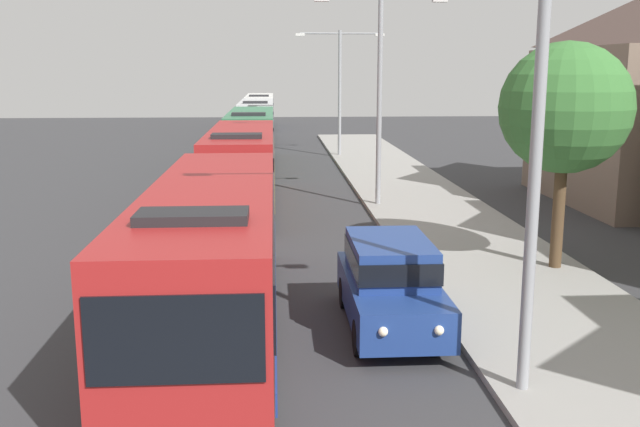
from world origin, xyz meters
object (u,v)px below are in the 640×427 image
(bus_middle, at_px, (251,136))
(roadside_tree, at_px, (565,109))
(streetlamp_near, at_px, (541,78))
(white_suv, at_px, (390,280))
(bus_lead, at_px, (213,250))
(streetlamp_far, at_px, (340,79))
(streetlamp_mid, at_px, (380,78))
(bus_fourth_in_line, at_px, (257,119))
(bus_rear, at_px, (260,110))
(bus_second_in_line, at_px, (242,164))

(bus_middle, height_order, roadside_tree, roadside_tree)
(streetlamp_near, bearing_deg, bus_middle, 100.15)
(white_suv, bearing_deg, bus_middle, 97.88)
(bus_lead, height_order, white_suv, bus_lead)
(streetlamp_far, distance_m, roadside_tree, 26.72)
(streetlamp_mid, xyz_separation_m, roadside_tree, (3.45, -9.59, -0.68))
(bus_lead, bearing_deg, bus_fourth_in_line, 90.00)
(bus_lead, xyz_separation_m, streetlamp_near, (5.40, -3.65, 3.58))
(streetlamp_mid, bearing_deg, bus_rear, 97.57)
(bus_middle, bearing_deg, bus_rear, 90.00)
(bus_fourth_in_line, bearing_deg, bus_middle, -90.00)
(bus_middle, height_order, white_suv, bus_middle)
(roadside_tree, bearing_deg, streetlamp_near, -115.26)
(streetlamp_far, xyz_separation_m, roadside_tree, (3.45, -26.49, -0.44))
(bus_fourth_in_line, xyz_separation_m, streetlamp_far, (5.40, -10.12, 3.14))
(white_suv, bearing_deg, streetlamp_far, 86.80)
(bus_rear, relative_size, streetlamp_mid, 1.49)
(bus_middle, distance_m, bus_rear, 27.36)
(bus_middle, distance_m, bus_fourth_in_line, 13.78)
(bus_lead, bearing_deg, streetlamp_far, 79.85)
(bus_middle, bearing_deg, streetlamp_mid, -67.82)
(streetlamp_mid, relative_size, streetlamp_far, 1.07)
(bus_second_in_line, distance_m, streetlamp_far, 17.48)
(white_suv, bearing_deg, streetlamp_near, -63.51)
(white_suv, bearing_deg, streetlamp_mid, 82.82)
(streetlamp_near, height_order, streetlamp_far, streetlamp_near)
(bus_rear, xyz_separation_m, streetlamp_near, (5.40, -57.50, 3.58))
(streetlamp_far, bearing_deg, bus_lead, -100.15)
(bus_second_in_line, xyz_separation_m, bus_fourth_in_line, (0.00, 26.45, 0.00))
(bus_fourth_in_line, bearing_deg, bus_lead, -90.00)
(bus_fourth_in_line, distance_m, white_suv, 40.69)
(bus_second_in_line, relative_size, streetlamp_near, 1.33)
(bus_lead, relative_size, streetlamp_mid, 1.45)
(streetlamp_near, distance_m, streetlamp_mid, 16.90)
(white_suv, height_order, streetlamp_far, streetlamp_far)
(bus_second_in_line, height_order, bus_rear, same)
(streetlamp_far, bearing_deg, white_suv, -93.20)
(bus_fourth_in_line, height_order, roadside_tree, roadside_tree)
(streetlamp_near, bearing_deg, roadside_tree, 64.74)
(bus_lead, bearing_deg, streetlamp_near, -34.03)
(bus_fourth_in_line, height_order, streetlamp_far, streetlamp_far)
(streetlamp_mid, bearing_deg, streetlamp_far, 90.00)
(streetlamp_near, distance_m, streetlamp_far, 33.81)
(bus_second_in_line, bearing_deg, bus_rear, 90.00)
(streetlamp_near, relative_size, streetlamp_far, 1.11)
(bus_second_in_line, xyz_separation_m, white_suv, (3.70, -14.06, -0.66))
(bus_second_in_line, bearing_deg, bus_lead, -90.00)
(white_suv, relative_size, streetlamp_far, 0.61)
(bus_rear, xyz_separation_m, streetlamp_far, (5.40, -23.70, 3.14))
(bus_rear, distance_m, streetlamp_mid, 41.10)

